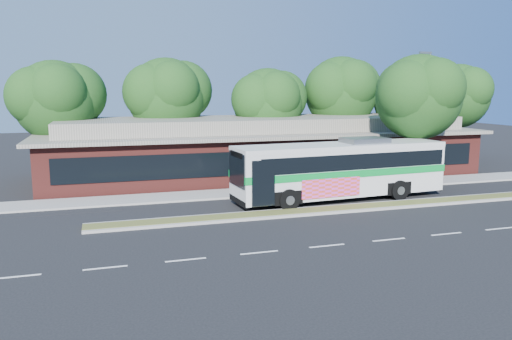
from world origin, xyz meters
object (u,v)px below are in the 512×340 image
(sedan, at_px, (149,178))
(sidewalk_tree, at_px, (423,95))
(transit_bus, at_px, (341,166))
(lamp_post, at_px, (427,114))

(sedan, relative_size, sidewalk_tree, 0.56)
(transit_bus, xyz_separation_m, sidewalk_tree, (7.10, 2.42, 4.13))
(transit_bus, height_order, sedan, transit_bus)
(lamp_post, xyz_separation_m, sedan, (-18.63, 3.88, -4.18))
(lamp_post, xyz_separation_m, sidewalk_tree, (-0.81, -0.56, 1.27))
(transit_bus, xyz_separation_m, sedan, (-10.72, 6.86, -1.32))
(sedan, bearing_deg, lamp_post, -123.82)
(transit_bus, bearing_deg, lamp_post, 16.39)
(lamp_post, bearing_deg, transit_bus, -159.32)
(lamp_post, height_order, transit_bus, lamp_post)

